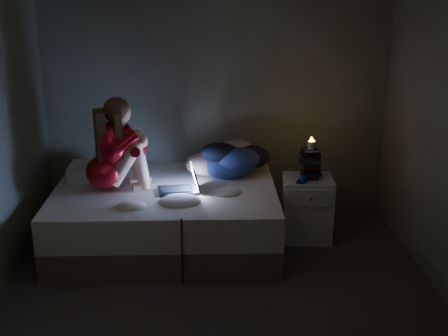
{
  "coord_description": "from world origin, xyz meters",
  "views": [
    {
      "loc": [
        -0.1,
        -4.04,
        2.49
      ],
      "look_at": [
        0.05,
        1.0,
        0.8
      ],
      "focal_mm": 45.99,
      "sensor_mm": 36.0,
      "label": 1
    }
  ],
  "objects_px": {
    "nightstand": "(307,208)",
    "candle": "(311,146)",
    "woman": "(103,145)",
    "laptop": "(178,178)",
    "phone": "(302,181)",
    "bed": "(166,215)"
  },
  "relations": [
    {
      "from": "laptop",
      "to": "nightstand",
      "type": "relative_size",
      "value": 0.6
    },
    {
      "from": "candle",
      "to": "nightstand",
      "type": "bearing_deg",
      "value": -114.84
    },
    {
      "from": "woman",
      "to": "candle",
      "type": "distance_m",
      "value": 1.96
    },
    {
      "from": "woman",
      "to": "candle",
      "type": "height_order",
      "value": "woman"
    },
    {
      "from": "nightstand",
      "to": "candle",
      "type": "distance_m",
      "value": 0.63
    },
    {
      "from": "bed",
      "to": "laptop",
      "type": "height_order",
      "value": "laptop"
    },
    {
      "from": "nightstand",
      "to": "candle",
      "type": "bearing_deg",
      "value": 68.85
    },
    {
      "from": "woman",
      "to": "phone",
      "type": "bearing_deg",
      "value": -16.18
    },
    {
      "from": "candle",
      "to": "phone",
      "type": "bearing_deg",
      "value": -124.36
    },
    {
      "from": "woman",
      "to": "candle",
      "type": "relative_size",
      "value": 11.11
    },
    {
      "from": "bed",
      "to": "candle",
      "type": "height_order",
      "value": "candle"
    },
    {
      "from": "nightstand",
      "to": "woman",
      "type": "bearing_deg",
      "value": -172.15
    },
    {
      "from": "laptop",
      "to": "candle",
      "type": "bearing_deg",
      "value": 1.86
    },
    {
      "from": "bed",
      "to": "laptop",
      "type": "xyz_separation_m",
      "value": [
        0.13,
        -0.11,
        0.42
      ]
    },
    {
      "from": "bed",
      "to": "phone",
      "type": "bearing_deg",
      "value": -1.61
    },
    {
      "from": "woman",
      "to": "nightstand",
      "type": "bearing_deg",
      "value": -13.14
    },
    {
      "from": "nightstand",
      "to": "phone",
      "type": "xyz_separation_m",
      "value": [
        -0.08,
        -0.1,
        0.32
      ]
    },
    {
      "from": "nightstand",
      "to": "candle",
      "type": "xyz_separation_m",
      "value": [
        0.02,
        0.04,
        0.63
      ]
    },
    {
      "from": "laptop",
      "to": "phone",
      "type": "distance_m",
      "value": 1.18
    },
    {
      "from": "woman",
      "to": "laptop",
      "type": "bearing_deg",
      "value": -20.8
    },
    {
      "from": "woman",
      "to": "candle",
      "type": "xyz_separation_m",
      "value": [
        1.95,
        0.18,
        -0.08
      ]
    },
    {
      "from": "nightstand",
      "to": "candle",
      "type": "relative_size",
      "value": 7.9
    }
  ]
}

